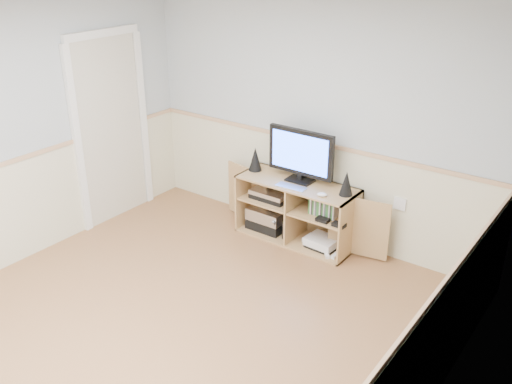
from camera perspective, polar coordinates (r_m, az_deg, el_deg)
room at (r=4.27m, az=-9.65°, el=0.05°), size 4.04×4.54×2.54m
media_cabinet at (r=5.98m, az=4.35°, el=-1.69°), size 1.97×0.47×0.65m
monitor at (r=5.73m, az=4.50°, el=3.82°), size 0.73×0.18×0.55m
speaker_left at (r=6.05m, az=-0.07°, el=3.32°), size 0.14×0.14×0.26m
speaker_right at (r=5.53m, az=9.02°, el=0.85°), size 0.13×0.13×0.24m
keyboard at (r=5.68m, az=3.53°, el=0.51°), size 0.32×0.14×0.01m
mouse at (r=5.51m, az=6.63°, el=-0.25°), size 0.11×0.09×0.04m
av_components at (r=6.15m, az=1.37°, el=-2.03°), size 0.50×0.30×0.47m
game_consoles at (r=5.90m, az=6.59°, el=-5.02°), size 0.45×0.30×0.11m
game_cases at (r=5.70m, az=6.85°, el=-1.44°), size 0.29×0.14×0.19m
wall_outlet at (r=5.62m, az=14.22°, el=-1.14°), size 0.12×0.03×0.12m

